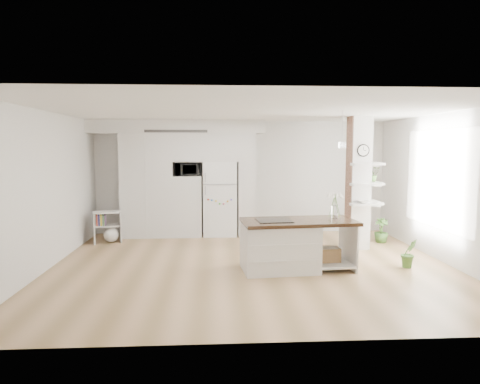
% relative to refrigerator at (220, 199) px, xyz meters
% --- Properties ---
extents(floor, '(7.00, 6.00, 0.01)m').
position_rel_refrigerator_xyz_m(floor, '(0.53, -2.68, -0.88)').
color(floor, tan).
rests_on(floor, ground).
extents(room, '(7.04, 6.04, 2.72)m').
position_rel_refrigerator_xyz_m(room, '(0.53, -2.68, 0.98)').
color(room, white).
rests_on(room, ground).
extents(cabinet_wall, '(4.00, 0.71, 2.70)m').
position_rel_refrigerator_xyz_m(cabinet_wall, '(-0.92, -0.01, 0.63)').
color(cabinet_wall, silver).
rests_on(cabinet_wall, floor).
extents(refrigerator, '(0.78, 0.69, 1.75)m').
position_rel_refrigerator_xyz_m(refrigerator, '(0.00, 0.00, 0.00)').
color(refrigerator, white).
rests_on(refrigerator, floor).
extents(column, '(0.69, 0.90, 2.70)m').
position_rel_refrigerator_xyz_m(column, '(2.90, -1.55, 0.48)').
color(column, silver).
rests_on(column, floor).
extents(window, '(0.00, 2.40, 2.40)m').
position_rel_refrigerator_xyz_m(window, '(4.00, -2.38, 0.62)').
color(window, white).
rests_on(window, room).
extents(pendant_light, '(0.12, 0.12, 0.10)m').
position_rel_refrigerator_xyz_m(pendant_light, '(2.23, -2.53, 1.24)').
color(pendant_light, white).
rests_on(pendant_light, room).
extents(kitchen_island, '(1.98, 1.07, 1.43)m').
position_rel_refrigerator_xyz_m(kitchen_island, '(1.09, -2.99, -0.43)').
color(kitchen_island, silver).
rests_on(kitchen_island, floor).
extents(bookshelf, '(0.65, 0.49, 0.69)m').
position_rel_refrigerator_xyz_m(bookshelf, '(-2.45, -0.66, -0.57)').
color(bookshelf, silver).
rests_on(bookshelf, floor).
extents(floor_plant_a, '(0.31, 0.26, 0.51)m').
position_rel_refrigerator_xyz_m(floor_plant_a, '(3.24, -2.97, -0.62)').
color(floor_plant_a, '#4A7D32').
rests_on(floor_plant_a, floor).
extents(floor_plant_b, '(0.38, 0.38, 0.53)m').
position_rel_refrigerator_xyz_m(floor_plant_b, '(3.52, -1.00, -0.61)').
color(floor_plant_b, '#4A7D32').
rests_on(floor_plant_b, floor).
extents(microwave, '(0.54, 0.37, 0.30)m').
position_rel_refrigerator_xyz_m(microwave, '(-0.75, -0.06, 0.69)').
color(microwave, '#2D2D2D').
rests_on(microwave, cabinet_wall).
extents(shelf_plant, '(0.27, 0.23, 0.30)m').
position_rel_refrigerator_xyz_m(shelf_plant, '(3.15, -1.38, 0.65)').
color(shelf_plant, '#4A7D32').
rests_on(shelf_plant, column).
extents(decor_bowl, '(0.22, 0.22, 0.05)m').
position_rel_refrigerator_xyz_m(decor_bowl, '(2.82, -1.78, 0.13)').
color(decor_bowl, white).
rests_on(decor_bowl, column).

